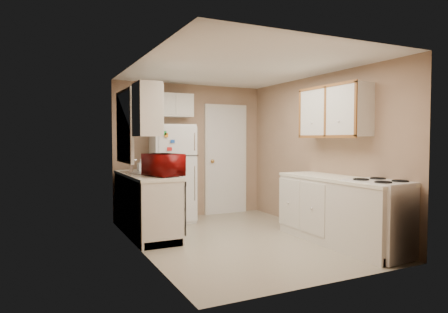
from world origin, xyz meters
name	(u,v)px	position (x,y,z in m)	size (l,w,h in m)	color
floor	(239,239)	(0.00, 0.00, 0.00)	(3.80, 3.80, 0.00)	#B3A892
ceiling	(240,68)	(0.00, 0.00, 2.40)	(3.80, 3.80, 0.00)	white
wall_left	(140,156)	(-1.40, 0.00, 1.20)	(3.80, 3.80, 0.00)	#A18269
wall_right	(319,153)	(1.40, 0.00, 1.20)	(3.80, 3.80, 0.00)	#A18269
wall_back	(191,151)	(0.00, 1.90, 1.20)	(2.80, 2.80, 0.00)	#A18269
wall_front	(332,161)	(0.00, -1.90, 1.20)	(2.80, 2.80, 0.00)	#A18269
left_counter	(146,204)	(-1.10, 0.90, 0.45)	(0.60, 1.80, 0.90)	silver
dishwasher	(178,206)	(-0.81, 0.30, 0.49)	(0.03, 0.58, 0.72)	black
sink	(143,176)	(-1.10, 1.05, 0.86)	(0.54, 0.74, 0.16)	gray
microwave	(164,165)	(-0.97, 0.43, 1.05)	(0.31, 0.56, 0.37)	maroon
soap_bottle	(141,165)	(-1.07, 1.32, 1.00)	(0.09, 0.09, 0.20)	white
window_blinds	(125,126)	(-1.36, 1.05, 1.60)	(0.10, 0.98, 1.08)	silver
upper_cabinet_left	(147,110)	(-1.25, 0.22, 1.80)	(0.30, 0.45, 0.70)	silver
refrigerator	(172,173)	(-0.46, 1.60, 0.83)	(0.68, 0.66, 1.66)	white
cabinet_over_fridge	(172,105)	(-0.40, 1.75, 2.00)	(0.70, 0.30, 0.40)	silver
interior_door	(226,160)	(0.70, 1.86, 1.02)	(0.86, 0.06, 2.08)	white
right_counter	(339,211)	(1.10, -0.80, 0.45)	(0.60, 2.00, 0.90)	silver
stove	(380,219)	(1.15, -1.44, 0.45)	(0.60, 0.74, 0.90)	white
upper_cabinet_right	(334,112)	(1.25, -0.50, 1.80)	(0.30, 1.20, 0.70)	silver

